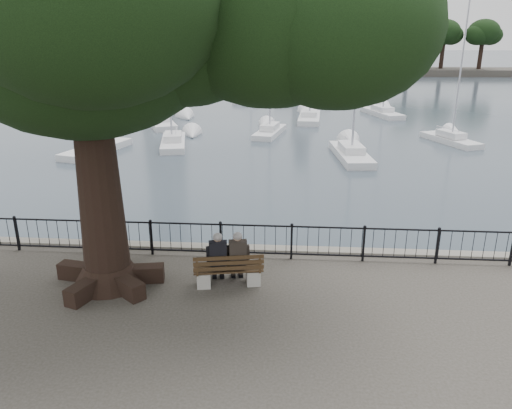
# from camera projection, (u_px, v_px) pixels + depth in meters

# --- Properties ---
(harbor) EXTENTS (260.00, 260.00, 1.20)m
(harbor) POSITION_uv_depth(u_px,v_px,m) (257.00, 265.00, 14.85)
(harbor) COLOR slate
(harbor) RESTS_ON ground
(railing) EXTENTS (22.06, 0.06, 1.00)m
(railing) POSITION_uv_depth(u_px,v_px,m) (256.00, 239.00, 14.03)
(railing) COLOR black
(railing) RESTS_ON ground
(bench) EXTENTS (1.81, 0.83, 0.92)m
(bench) POSITION_uv_depth(u_px,v_px,m) (229.00, 274.00, 12.56)
(bench) COLOR #999792
(bench) RESTS_ON ground
(person_left) EXTENTS (0.49, 0.77, 1.46)m
(person_left) POSITION_uv_depth(u_px,v_px,m) (218.00, 260.00, 12.52)
(person_left) COLOR black
(person_left) RESTS_ON ground
(person_right) EXTENTS (0.49, 0.77, 1.46)m
(person_right) POSITION_uv_depth(u_px,v_px,m) (238.00, 259.00, 12.57)
(person_right) COLOR black
(person_right) RESTS_ON ground
(tree) EXTENTS (12.38, 8.64, 10.11)m
(tree) POSITION_uv_depth(u_px,v_px,m) (125.00, 4.00, 10.67)
(tree) COLOR black
(tree) RESTS_ON ground
(lion_monument) EXTENTS (6.33, 6.33, 9.25)m
(lion_monument) POSITION_uv_depth(u_px,v_px,m) (303.00, 74.00, 58.31)
(lion_monument) COLOR slate
(lion_monument) RESTS_ON ground
(sailboat_a) EXTENTS (2.53, 5.56, 10.41)m
(sailboat_a) POSITION_uv_depth(u_px,v_px,m) (173.00, 141.00, 32.60)
(sailboat_a) COLOR silver
(sailboat_a) RESTS_ON ground
(sailboat_b) EXTENTS (2.33, 5.22, 11.77)m
(sailboat_b) POSITION_uv_depth(u_px,v_px,m) (270.00, 130.00, 36.08)
(sailboat_b) COLOR silver
(sailboat_b) RESTS_ON ground
(sailboat_c) EXTENTS (2.23, 5.96, 11.15)m
(sailboat_c) POSITION_uv_depth(u_px,v_px,m) (351.00, 153.00, 29.46)
(sailboat_c) COLOR silver
(sailboat_c) RESTS_ON ground
(sailboat_d) EXTENTS (3.13, 5.00, 9.42)m
(sailboat_d) POSITION_uv_depth(u_px,v_px,m) (450.00, 138.00, 33.46)
(sailboat_d) COLOR silver
(sailboat_d) RESTS_ON ground
(sailboat_e) EXTENTS (3.88, 6.24, 12.70)m
(sailboat_e) POSITION_uv_depth(u_px,v_px,m) (161.00, 121.00, 39.63)
(sailboat_e) COLOR silver
(sailboat_e) RESTS_ON ground
(sailboat_f) EXTENTS (2.07, 6.19, 12.10)m
(sailboat_f) POSITION_uv_depth(u_px,v_px,m) (309.00, 116.00, 41.89)
(sailboat_f) COLOR silver
(sailboat_f) RESTS_ON ground
(sailboat_g) EXTENTS (3.25, 5.86, 9.64)m
(sailboat_g) POSITION_uv_depth(u_px,v_px,m) (382.00, 112.00, 44.39)
(sailboat_g) COLOR silver
(sailboat_g) RESTS_ON ground
(sailboat_h) EXTENTS (3.57, 5.51, 13.24)m
(sailboat_h) POSITION_uv_depth(u_px,v_px,m) (251.00, 98.00, 52.96)
(sailboat_h) COLOR silver
(sailboat_h) RESTS_ON ground
(sailboat_i) EXTENTS (2.94, 5.79, 12.58)m
(sailboat_i) POSITION_uv_depth(u_px,v_px,m) (96.00, 147.00, 30.78)
(sailboat_i) COLOR silver
(sailboat_i) RESTS_ON ground
(far_shore) EXTENTS (30.00, 8.60, 9.18)m
(far_shore) POSITION_uv_depth(u_px,v_px,m) (441.00, 51.00, 83.94)
(far_shore) COLOR #37322B
(far_shore) RESTS_ON ground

